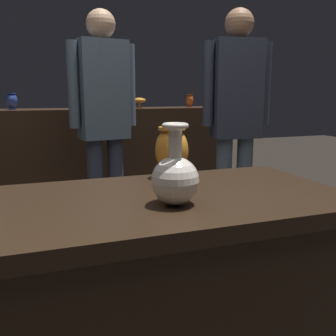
# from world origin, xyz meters

# --- Properties ---
(display_plinth) EXTENTS (1.20, 0.64, 0.80)m
(display_plinth) POSITION_xyz_m (0.00, 0.00, 0.40)
(display_plinth) COLOR black
(display_plinth) RESTS_ON ground_plane
(back_display_shelf) EXTENTS (2.60, 0.40, 0.99)m
(back_display_shelf) POSITION_xyz_m (0.00, 2.20, 0.49)
(back_display_shelf) COLOR #382619
(back_display_shelf) RESTS_ON ground_plane
(vase_centerpiece) EXTENTS (0.14, 0.14, 0.24)m
(vase_centerpiece) POSITION_xyz_m (0.01, -0.10, 0.88)
(vase_centerpiece) COLOR silver
(vase_centerpiece) RESTS_ON display_plinth
(vase_tall_behind) EXTENTS (0.13, 0.13, 0.20)m
(vase_tall_behind) POSITION_xyz_m (0.12, 0.24, 0.91)
(vase_tall_behind) COLOR orange
(vase_tall_behind) RESTS_ON display_plinth
(shelf_vase_far_right) EXTENTS (0.07, 0.07, 0.12)m
(shelf_vase_far_right) POSITION_xyz_m (1.04, 2.24, 1.05)
(shelf_vase_far_right) COLOR #E55B1E
(shelf_vase_far_right) RESTS_ON back_display_shelf
(shelf_vase_center) EXTENTS (0.10, 0.10, 0.18)m
(shelf_vase_center) POSITION_xyz_m (0.00, 2.19, 1.09)
(shelf_vase_center) COLOR silver
(shelf_vase_center) RESTS_ON back_display_shelf
(shelf_vase_left) EXTENTS (0.09, 0.09, 0.13)m
(shelf_vase_left) POSITION_xyz_m (-0.52, 2.21, 1.06)
(shelf_vase_left) COLOR #2D429E
(shelf_vase_left) RESTS_ON back_display_shelf
(shelf_vase_right) EXTENTS (0.11, 0.11, 0.09)m
(shelf_vase_right) POSITION_xyz_m (0.52, 2.14, 1.06)
(shelf_vase_right) COLOR orange
(shelf_vase_right) RESTS_ON back_display_shelf
(visitor_center_back) EXTENTS (0.46, 0.24, 1.65)m
(visitor_center_back) POSITION_xyz_m (0.08, 1.46, 0.97)
(visitor_center_back) COLOR #333847
(visitor_center_back) RESTS_ON ground_plane
(visitor_near_right) EXTENTS (0.46, 0.23, 1.66)m
(visitor_near_right) POSITION_xyz_m (0.94, 1.18, 0.98)
(visitor_near_right) COLOR slate
(visitor_near_right) RESTS_ON ground_plane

